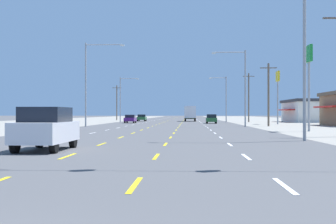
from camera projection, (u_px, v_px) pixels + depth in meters
ground_plane at (168, 125)px, 70.45m from camera, size 572.00×572.00×0.00m
lot_apron_left at (1, 125)px, 71.51m from camera, size 28.00×440.00×0.01m
lane_markings at (175, 121)px, 108.92m from camera, size 10.64×227.60×0.01m
signal_span_wire at (111, 6)px, 16.09m from camera, size 26.17×0.53×9.35m
suv_inner_left_nearest at (46, 128)px, 22.21m from camera, size 1.98×4.90×1.98m
hatchback_far_right_near at (211, 119)px, 80.84m from camera, size 1.72×3.90×1.54m
sedan_far_left_mid at (130, 119)px, 85.18m from camera, size 1.80×4.50×1.46m
box_truck_inner_right_midfar at (190, 113)px, 103.30m from camera, size 2.40×7.20×3.23m
sedan_far_left_far at (142, 118)px, 104.81m from camera, size 1.80×4.50×1.46m
storefront_right_row_2 at (319, 111)px, 94.93m from camera, size 13.40×16.49×4.40m
pole_sign_right_row_1 at (309, 67)px, 45.48m from camera, size 0.24×1.94×8.09m
pole_sign_right_row_2 at (278, 83)px, 75.64m from camera, size 0.24×2.32×8.29m
streetlight_right_row_0 at (296, 43)px, 29.83m from camera, size 4.75×0.26×10.40m
streetlight_left_row_1 at (90, 78)px, 61.89m from camera, size 5.07×0.26×10.73m
streetlight_right_row_1 at (242, 82)px, 61.06m from camera, size 4.32×0.26×9.68m
streetlight_left_row_2 at (122, 96)px, 93.13m from camera, size 3.69×0.26×8.66m
streetlight_right_row_2 at (224, 96)px, 92.29m from camera, size 3.38×0.26×8.74m
utility_pole_right_row_1 at (268, 93)px, 63.52m from camera, size 2.20×0.26×8.26m
utility_pole_right_row_2 at (249, 97)px, 93.91m from camera, size 2.20×0.26×9.50m
utility_pole_left_row_3 at (117, 102)px, 119.66m from camera, size 2.20×0.26×8.61m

